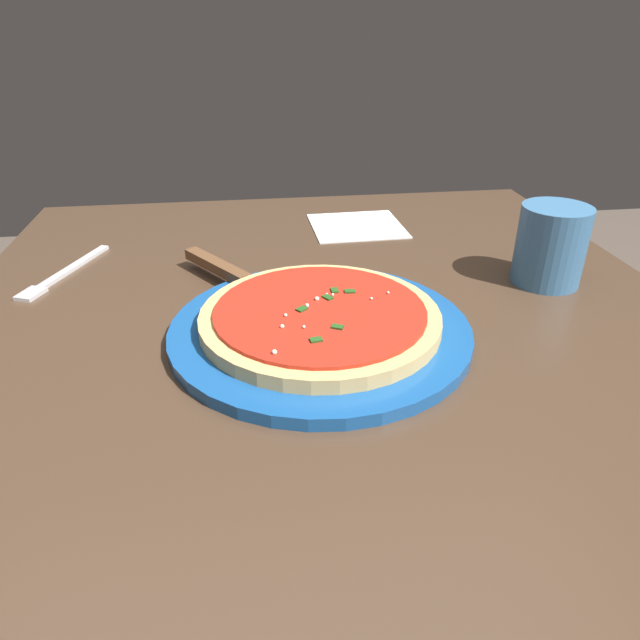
% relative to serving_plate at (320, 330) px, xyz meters
% --- Properties ---
extents(restaurant_table, '(1.04, 0.90, 0.74)m').
position_rel_serving_plate_xyz_m(restaurant_table, '(-0.01, 0.01, -0.13)').
color(restaurant_table, black).
rests_on(restaurant_table, ground_plane).
extents(serving_plate, '(0.33, 0.33, 0.01)m').
position_rel_serving_plate_xyz_m(serving_plate, '(0.00, 0.00, 0.00)').
color(serving_plate, '#195199').
rests_on(serving_plate, restaurant_table).
extents(pizza, '(0.26, 0.26, 0.02)m').
position_rel_serving_plate_xyz_m(pizza, '(0.00, -0.00, 0.02)').
color(pizza, '#DBB26B').
rests_on(pizza, serving_plate).
extents(pizza_server, '(0.21, 0.16, 0.01)m').
position_rel_serving_plate_xyz_m(pizza_server, '(-0.13, -0.09, 0.01)').
color(pizza_server, silver).
rests_on(pizza_server, serving_plate).
extents(cup_tall_drink, '(0.09, 0.09, 0.10)m').
position_rel_serving_plate_xyz_m(cup_tall_drink, '(-0.10, 0.32, 0.04)').
color(cup_tall_drink, teal).
rests_on(cup_tall_drink, restaurant_table).
extents(napkin_folded_right, '(0.15, 0.15, 0.00)m').
position_rel_serving_plate_xyz_m(napkin_folded_right, '(-0.35, 0.11, -0.01)').
color(napkin_folded_right, white).
rests_on(napkin_folded_right, restaurant_table).
extents(fork, '(0.18, 0.09, 0.00)m').
position_rel_serving_plate_xyz_m(fork, '(-0.21, -0.33, -0.00)').
color(fork, silver).
rests_on(fork, restaurant_table).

